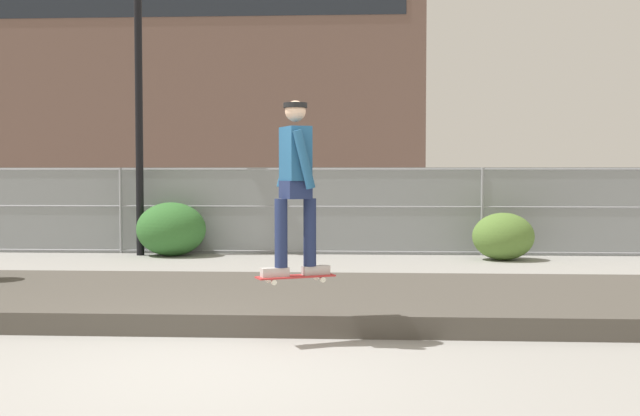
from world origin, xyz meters
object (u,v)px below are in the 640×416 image
at_px(street_lamp, 139,66).
at_px(parked_car_near, 77,208).
at_px(shrub_left, 171,229).
at_px(skateboard, 296,277).
at_px(shrub_center, 503,236).
at_px(parked_car_far, 506,209).
at_px(parked_car_mid, 280,208).
at_px(skater, 295,176).

height_order(street_lamp, parked_car_near, street_lamp).
bearing_deg(shrub_left, street_lamp, 171.99).
distance_m(skateboard, street_lamp, 9.82).
height_order(street_lamp, shrub_center, street_lamp).
xyz_separation_m(street_lamp, shrub_center, (7.48, -0.50, -3.48)).
bearing_deg(street_lamp, shrub_left, -8.01).
xyz_separation_m(parked_car_near, parked_car_far, (10.95, -0.02, 0.00)).
bearing_deg(parked_car_mid, parked_car_far, 0.27).
bearing_deg(shrub_left, shrub_center, -3.41).
bearing_deg(parked_car_far, skateboard, -109.66).
relative_size(street_lamp, parked_car_mid, 1.40).
relative_size(skateboard, parked_car_near, 0.18).
xyz_separation_m(skater, shrub_center, (3.46, 7.84, -1.23)).
distance_m(skater, parked_car_near, 13.67).
height_order(parked_car_near, shrub_center, parked_car_near).
xyz_separation_m(skater, shrub_left, (-3.34, 8.25, -1.14)).
height_order(skater, parked_car_far, skater).
xyz_separation_m(skateboard, shrub_left, (-3.34, 8.25, -0.13)).
height_order(skateboard, parked_car_far, parked_car_far).
distance_m(skateboard, shrub_left, 8.90).
relative_size(skateboard, street_lamp, 0.13).
xyz_separation_m(skater, street_lamp, (-4.02, 8.34, 2.25)).
xyz_separation_m(parked_car_near, shrub_left, (3.37, -3.63, -0.28)).
relative_size(skater, parked_car_near, 0.39).
bearing_deg(shrub_center, shrub_left, 176.59).
xyz_separation_m(parked_car_far, shrub_center, (-0.78, -4.01, -0.36)).
xyz_separation_m(skateboard, skater, (0.00, -0.00, 1.01)).
bearing_deg(skateboard, parked_car_near, 119.47).
height_order(skateboard, shrub_left, shrub_left).
height_order(street_lamp, shrub_left, street_lamp).
bearing_deg(parked_car_mid, skateboard, -83.08).
bearing_deg(shrub_left, skateboard, -67.98).
relative_size(skater, parked_car_mid, 0.39).
relative_size(parked_car_near, parked_car_far, 1.01).
bearing_deg(street_lamp, parked_car_mid, 53.40).
height_order(parked_car_mid, shrub_left, parked_car_mid).
height_order(skater, parked_car_mid, skater).
relative_size(skater, shrub_left, 1.21).
bearing_deg(shrub_center, street_lamp, 176.17).
xyz_separation_m(parked_car_far, shrub_left, (-7.57, -3.60, -0.28)).
bearing_deg(street_lamp, skateboard, -64.27).
xyz_separation_m(parked_car_near, parked_car_mid, (5.27, -0.05, 0.00)).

